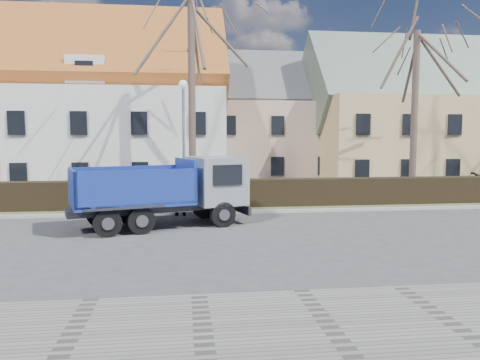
{
  "coord_description": "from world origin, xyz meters",
  "views": [
    {
      "loc": [
        -2.55,
        -15.67,
        3.44
      ],
      "look_at": [
        -0.18,
        3.33,
        1.6
      ],
      "focal_mm": 35.0,
      "sensor_mm": 36.0,
      "label": 1
    }
  ],
  "objects": [
    {
      "name": "ground",
      "position": [
        0.0,
        0.0,
        0.0
      ],
      "size": [
        120.0,
        120.0,
        0.0
      ],
      "primitive_type": "plane",
      "color": "#3F3F41"
    },
    {
      "name": "sidewalk_near",
      "position": [
        0.0,
        -8.5,
        0.04
      ],
      "size": [
        80.0,
        5.0,
        0.08
      ],
      "primitive_type": "cube",
      "color": "slate",
      "rests_on": "ground"
    },
    {
      "name": "curb_far",
      "position": [
        0.0,
        4.6,
        0.06
      ],
      "size": [
        80.0,
        0.3,
        0.12
      ],
      "primitive_type": "cube",
      "color": "#A29E97",
      "rests_on": "ground"
    },
    {
      "name": "grass_strip",
      "position": [
        0.0,
        6.2,
        0.05
      ],
      "size": [
        80.0,
        3.0,
        0.1
      ],
      "primitive_type": "cube",
      "color": "#4A5831",
      "rests_on": "ground"
    },
    {
      "name": "hedge",
      "position": [
        0.0,
        6.0,
        0.65
      ],
      "size": [
        60.0,
        0.9,
        1.3
      ],
      "primitive_type": "cube",
      "color": "black",
      "rests_on": "ground"
    },
    {
      "name": "building_white",
      "position": [
        -13.0,
        16.0,
        4.75
      ],
      "size": [
        26.8,
        10.8,
        9.5
      ],
      "primitive_type": null,
      "color": "silver",
      "rests_on": "ground"
    },
    {
      "name": "building_pink",
      "position": [
        4.0,
        20.0,
        4.0
      ],
      "size": [
        10.8,
        8.8,
        8.0
      ],
      "primitive_type": null,
      "color": "tan",
      "rests_on": "ground"
    },
    {
      "name": "building_yellow",
      "position": [
        16.0,
        17.0,
        4.25
      ],
      "size": [
        18.8,
        10.8,
        8.5
      ],
      "primitive_type": null,
      "color": "tan",
      "rests_on": "ground"
    },
    {
      "name": "tree_1",
      "position": [
        -2.0,
        8.5,
        6.33
      ],
      "size": [
        9.2,
        9.2,
        12.65
      ],
      "primitive_type": null,
      "color": "#4D3F35",
      "rests_on": "ground"
    },
    {
      "name": "tree_2",
      "position": [
        10.0,
        8.5,
        5.5
      ],
      "size": [
        8.0,
        8.0,
        11.0
      ],
      "primitive_type": null,
      "color": "#4D3F35",
      "rests_on": "ground"
    },
    {
      "name": "dump_truck",
      "position": [
        -3.55,
        1.89,
        1.34
      ],
      "size": [
        7.15,
        4.37,
        2.68
      ],
      "primitive_type": null,
      "rotation": [
        0.0,
        0.0,
        0.3
      ],
      "color": "navy",
      "rests_on": "ground"
    },
    {
      "name": "streetlight",
      "position": [
        -2.45,
        7.0,
        3.06
      ],
      "size": [
        0.48,
        0.48,
        6.12
      ],
      "primitive_type": null,
      "color": "#929495",
      "rests_on": "ground"
    },
    {
      "name": "cart_frame",
      "position": [
        -2.84,
        4.21,
        0.34
      ],
      "size": [
        0.75,
        0.44,
        0.67
      ],
      "primitive_type": null,
      "rotation": [
        0.0,
        0.0,
        -0.03
      ],
      "color": "silver",
      "rests_on": "ground"
    },
    {
      "name": "parked_car_a",
      "position": [
        -6.47,
        10.4,
        0.63
      ],
      "size": [
        3.92,
        2.29,
        1.25
      ],
      "primitive_type": "imported",
      "rotation": [
        0.0,
        0.0,
        1.8
      ],
      "color": "black",
      "rests_on": "ground"
    }
  ]
}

